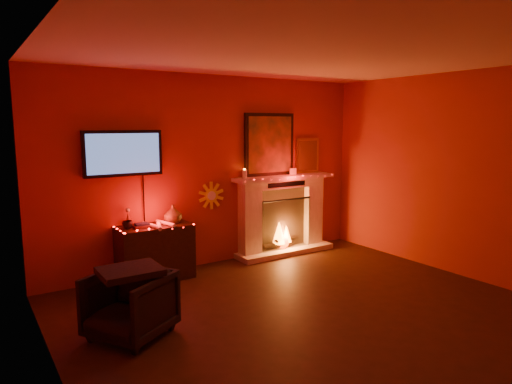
% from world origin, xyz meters
% --- Properties ---
extents(room, '(5.00, 5.00, 5.00)m').
position_xyz_m(room, '(0.00, 0.00, 1.35)').
color(room, black).
rests_on(room, ground).
extents(floor, '(5.00, 5.00, 0.00)m').
position_xyz_m(floor, '(0.00, 0.00, 0.00)').
color(floor, black).
rests_on(floor, ground).
extents(fireplace, '(1.72, 0.40, 2.18)m').
position_xyz_m(fireplace, '(1.14, 2.39, 0.72)').
color(fireplace, '#F0DDCA').
rests_on(fireplace, floor).
extents(tv, '(1.00, 0.07, 1.24)m').
position_xyz_m(tv, '(-1.30, 2.45, 1.65)').
color(tv, black).
rests_on(tv, room).
extents(sunburst_clock, '(0.40, 0.03, 0.40)m').
position_xyz_m(sunburst_clock, '(-0.05, 2.48, 1.00)').
color(sunburst_clock, yellow).
rests_on(sunburst_clock, room).
extents(console_table, '(0.94, 0.58, 0.97)m').
position_xyz_m(console_table, '(-0.99, 2.26, 0.39)').
color(console_table, black).
rests_on(console_table, floor).
extents(armchair, '(0.95, 0.94, 0.63)m').
position_xyz_m(armchair, '(-1.79, 0.82, 0.32)').
color(armchair, black).
rests_on(armchair, floor).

